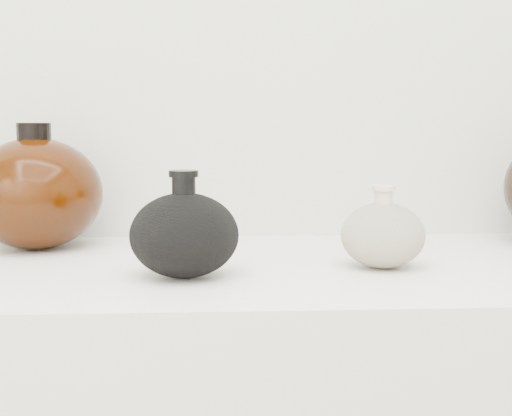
{
  "coord_description": "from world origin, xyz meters",
  "views": [
    {
      "loc": [
        -0.06,
        -0.01,
        1.09
      ],
      "look_at": [
        -0.01,
        0.92,
        0.98
      ],
      "focal_mm": 50.0,
      "sensor_mm": 36.0,
      "label": 1
    }
  ],
  "objects": [
    {
      "name": "left_round_pot",
      "position": [
        -0.34,
        1.09,
        0.99
      ],
      "size": [
        0.2,
        0.2,
        0.19
      ],
      "color": "black",
      "rests_on": "display_counter"
    },
    {
      "name": "black_gourd_vase",
      "position": [
        -0.1,
        0.87,
        0.95
      ],
      "size": [
        0.15,
        0.15,
        0.13
      ],
      "color": "black",
      "rests_on": "display_counter"
    },
    {
      "name": "cream_gourd_vase",
      "position": [
        0.16,
        0.92,
        0.94
      ],
      "size": [
        0.13,
        0.13,
        0.11
      ],
      "color": "#CBB19A",
      "rests_on": "display_counter"
    }
  ]
}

